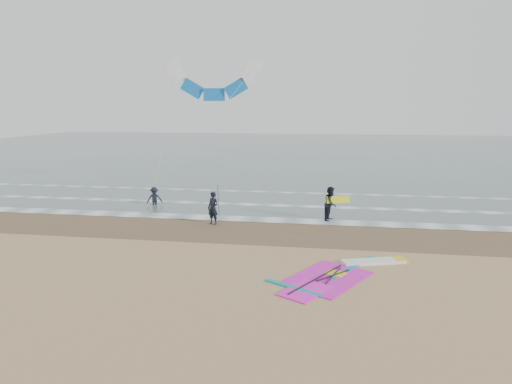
% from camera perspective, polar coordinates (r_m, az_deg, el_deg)
% --- Properties ---
extents(ground, '(120.00, 120.00, 0.00)m').
position_cam_1_polar(ground, '(17.66, -1.07, -10.10)').
color(ground, tan).
rests_on(ground, ground).
extents(sea_water, '(120.00, 80.00, 0.02)m').
position_cam_1_polar(sea_water, '(64.61, 6.42, 5.10)').
color(sea_water, '#47605E').
rests_on(sea_water, ground).
extents(wet_sand_band, '(120.00, 5.00, 0.01)m').
position_cam_1_polar(wet_sand_band, '(23.29, 1.52, -4.89)').
color(wet_sand_band, brown).
rests_on(wet_sand_band, ground).
extents(foam_waterline, '(120.00, 9.15, 0.02)m').
position_cam_1_polar(foam_waterline, '(27.56, 2.73, -2.38)').
color(foam_waterline, white).
rests_on(foam_waterline, ground).
extents(windsurf_rig, '(5.47, 5.18, 0.13)m').
position_cam_1_polar(windsurf_rig, '(17.79, 10.69, -10.00)').
color(windsurf_rig, white).
rests_on(windsurf_rig, ground).
extents(person_standing, '(0.77, 0.65, 1.78)m').
position_cam_1_polar(person_standing, '(24.50, -5.39, -2.02)').
color(person_standing, black).
rests_on(person_standing, ground).
extents(person_walking, '(0.98, 1.11, 1.90)m').
position_cam_1_polar(person_walking, '(25.55, 9.34, -1.45)').
color(person_walking, black).
rests_on(person_walking, ground).
extents(person_wading, '(1.12, 0.90, 1.52)m').
position_cam_1_polar(person_wading, '(29.85, -12.60, -0.18)').
color(person_wading, black).
rests_on(person_wading, ground).
extents(held_pole, '(0.17, 0.86, 1.82)m').
position_cam_1_polar(held_pole, '(24.34, -4.72, -1.09)').
color(held_pole, black).
rests_on(held_pole, ground).
extents(carried_kiteboard, '(1.30, 0.51, 0.39)m').
position_cam_1_polar(carried_kiteboard, '(25.40, 10.25, -0.96)').
color(carried_kiteboard, yellow).
rests_on(carried_kiteboard, ground).
extents(surf_kite, '(6.99, 4.87, 8.54)m').
position_cam_1_polar(surf_kite, '(32.99, -5.31, 13.38)').
color(surf_kite, white).
rests_on(surf_kite, ground).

